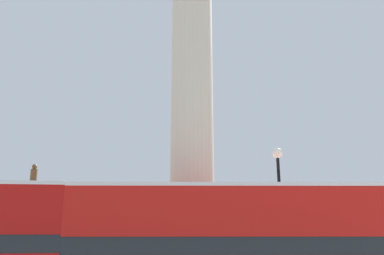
# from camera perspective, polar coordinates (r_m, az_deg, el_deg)

# --- Properties ---
(monument_column) EXTENTS (5.99, 5.99, 24.01)m
(monument_column) POSITION_cam_1_polar(r_m,az_deg,el_deg) (18.54, 0.00, 2.05)
(monument_column) COLOR #BCB29E
(monument_column) RESTS_ON ground_plane
(bus_c) EXTENTS (11.11, 3.53, 4.38)m
(bus_c) POSITION_cam_1_polar(r_m,az_deg,el_deg) (13.38, 6.21, -17.18)
(bus_c) COLOR #B7140F
(bus_c) RESTS_ON ground_plane
(equestrian_statue) EXTENTS (4.40, 3.56, 6.29)m
(equestrian_statue) POSITION_cam_1_polar(r_m,az_deg,el_deg) (22.47, -23.97, -16.68)
(equestrian_statue) COLOR #BCB29E
(equestrian_statue) RESTS_ON ground_plane
(street_lamp) EXTENTS (0.47, 0.47, 6.41)m
(street_lamp) POSITION_cam_1_polar(r_m,az_deg,el_deg) (17.11, 13.32, -11.45)
(street_lamp) COLOR black
(street_lamp) RESTS_ON ground_plane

